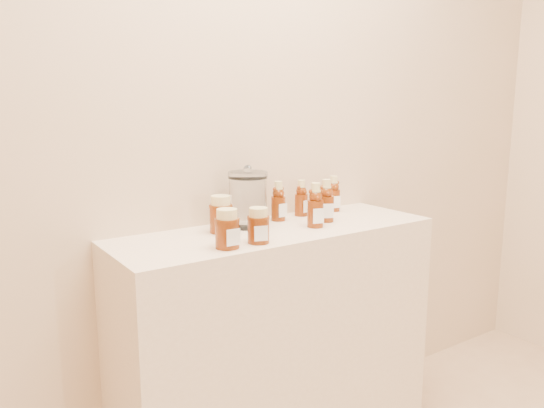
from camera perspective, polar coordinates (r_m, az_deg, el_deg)
wall_back at (r=2.01m, az=-2.74°, el=11.00°), size 3.50×0.02×2.70m
display_table at (r=2.05m, az=0.54°, el=-15.02°), size 1.20×0.40×0.90m
bear_bottle_back_left at (r=2.02m, az=0.68°, el=0.61°), size 0.06×0.06×0.17m
bear_bottle_back_mid at (r=2.11m, az=3.17°, el=0.90°), size 0.07×0.07×0.16m
bear_bottle_back_right at (r=2.21m, az=6.64°, el=1.37°), size 0.07×0.07×0.17m
bear_bottle_front_left at (r=1.91m, az=4.70°, el=0.19°), size 0.08×0.08×0.18m
bear_bottle_front_right at (r=2.01m, az=5.86°, el=0.67°), size 0.08×0.08×0.18m
honey_jar_left at (r=1.64m, az=-4.85°, el=-2.65°), size 0.08×0.08×0.12m
honey_jar_back at (r=1.84m, az=-5.52°, el=-1.09°), size 0.09×0.09×0.13m
honey_jar_front at (r=1.70m, az=-1.48°, el=-2.31°), size 0.09×0.09×0.12m
glass_canister at (r=1.91m, az=-2.61°, el=0.75°), size 0.19×0.19×0.22m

